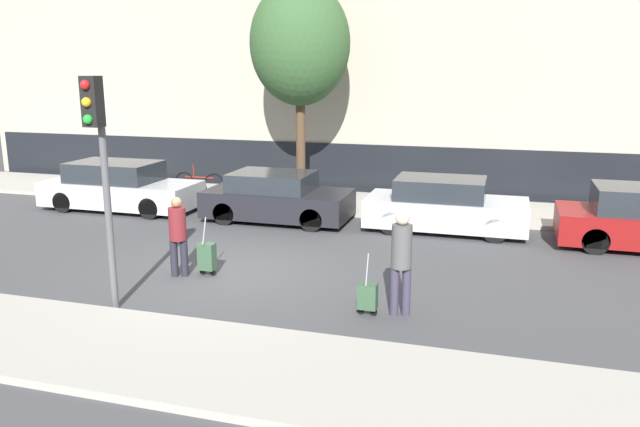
% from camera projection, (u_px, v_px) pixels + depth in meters
% --- Properties ---
extents(ground_plane, '(80.00, 80.00, 0.00)m').
position_uv_depth(ground_plane, '(223.00, 273.00, 12.69)').
color(ground_plane, '#424244').
extents(sidewalk_near, '(28.00, 2.50, 0.12)m').
position_uv_depth(sidewalk_near, '(113.00, 348.00, 9.18)').
color(sidewalk_near, '#A39E93').
rests_on(sidewalk_near, ground_plane).
extents(sidewalk_far, '(28.00, 3.00, 0.12)m').
position_uv_depth(sidewalk_far, '(321.00, 201.00, 19.20)').
color(sidewalk_far, '#A39E93').
rests_on(sidewalk_far, ground_plane).
extents(parked_car_0, '(4.56, 1.80, 1.41)m').
position_uv_depth(parked_car_0, '(120.00, 187.00, 18.26)').
color(parked_car_0, '#B7BABF').
rests_on(parked_car_0, ground_plane).
extents(parked_car_1, '(3.92, 1.86, 1.33)m').
position_uv_depth(parked_car_1, '(277.00, 198.00, 16.93)').
color(parked_car_1, black).
rests_on(parked_car_1, ground_plane).
extents(parked_car_2, '(4.03, 1.73, 1.36)m').
position_uv_depth(parked_car_2, '(444.00, 206.00, 15.86)').
color(parked_car_2, '#B7BABF').
rests_on(parked_car_2, ground_plane).
extents(pedestrian_left, '(0.34, 0.34, 1.62)m').
position_uv_depth(pedestrian_left, '(178.00, 232.00, 12.33)').
color(pedestrian_left, '#23232D').
rests_on(pedestrian_left, ground_plane).
extents(trolley_left, '(0.34, 0.29, 1.20)m').
position_uv_depth(trolley_left, '(207.00, 257.00, 12.49)').
color(trolley_left, '#335138').
rests_on(trolley_left, ground_plane).
extents(pedestrian_right, '(0.34, 0.34, 1.81)m').
position_uv_depth(pedestrian_right, '(401.00, 256.00, 10.32)').
color(pedestrian_right, '#383347').
rests_on(pedestrian_right, ground_plane).
extents(trolley_right, '(0.34, 0.29, 1.09)m').
position_uv_depth(trolley_right, '(367.00, 296.00, 10.48)').
color(trolley_right, '#335138').
rests_on(trolley_right, ground_plane).
extents(traffic_light, '(0.28, 0.47, 3.96)m').
position_uv_depth(traffic_light, '(99.00, 148.00, 10.12)').
color(traffic_light, '#515154').
rests_on(traffic_light, ground_plane).
extents(parked_bicycle, '(1.77, 0.06, 0.96)m').
position_uv_depth(parked_bicycle, '(199.00, 183.00, 19.86)').
color(parked_bicycle, black).
rests_on(parked_bicycle, sidewalk_far).
extents(bare_tree_near_crossing, '(2.96, 2.96, 6.46)m').
position_uv_depth(bare_tree_near_crossing, '(300.00, 44.00, 18.33)').
color(bare_tree_near_crossing, '#4C3826').
rests_on(bare_tree_near_crossing, sidewalk_far).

